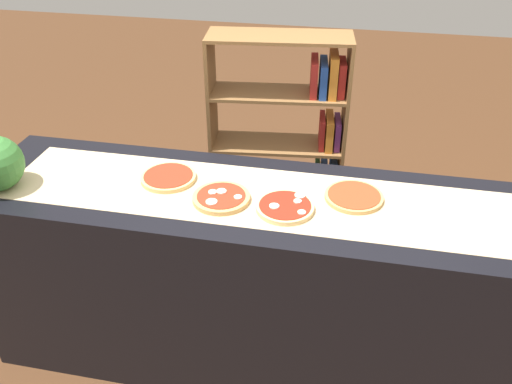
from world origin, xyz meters
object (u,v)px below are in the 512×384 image
(pizza_plain_0, at_px, (168,177))
(pizza_mozzarella_1, at_px, (221,198))
(pizza_plain_3, at_px, (354,197))
(bookshelf, at_px, (295,146))
(pizza_mozzarella_2, at_px, (285,207))

(pizza_plain_0, distance_m, pizza_mozzarella_1, 0.29)
(pizza_plain_3, distance_m, bookshelf, 1.08)
(pizza_mozzarella_2, height_order, bookshelf, bookshelf)
(pizza_mozzarella_1, relative_size, pizza_mozzarella_2, 1.01)
(pizza_mozzarella_1, height_order, pizza_plain_3, pizza_mozzarella_1)
(pizza_mozzarella_2, bearing_deg, pizza_mozzarella_1, 176.71)
(pizza_mozzarella_2, distance_m, pizza_plain_3, 0.30)
(pizza_mozzarella_1, relative_size, bookshelf, 0.18)
(pizza_mozzarella_2, relative_size, bookshelf, 0.18)
(pizza_plain_0, relative_size, pizza_plain_3, 1.00)
(pizza_plain_0, height_order, bookshelf, bookshelf)
(pizza_plain_0, xyz_separation_m, pizza_mozzarella_1, (0.27, -0.11, 0.00))
(pizza_mozzarella_1, height_order, pizza_mozzarella_2, same)
(pizza_plain_3, bearing_deg, pizza_mozzarella_1, -167.64)
(pizza_mozzarella_2, bearing_deg, pizza_plain_3, 26.43)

